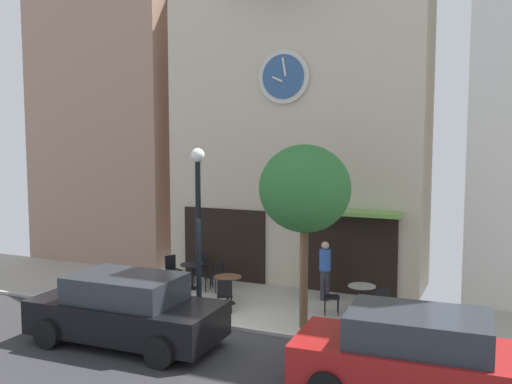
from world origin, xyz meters
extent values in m
cube|color=#9E998E|center=(0.00, 2.10, -0.03)|extent=(25.97, 4.20, 0.05)
cube|color=#2D2D30|center=(0.00, -2.96, -0.03)|extent=(25.97, 5.92, 0.05)
cube|color=#A8A5A0|center=(0.00, 0.02, 0.04)|extent=(25.97, 0.12, 0.08)
cube|color=beige|center=(-0.21, 5.26, 4.64)|extent=(8.15, 2.12, 9.27)
cylinder|color=beige|center=(-0.21, 4.14, 6.37)|extent=(1.60, 0.10, 1.60)
cylinder|color=#2D5184|center=(-0.21, 4.08, 6.37)|extent=(1.31, 0.04, 1.31)
cube|color=beige|center=(-0.37, 4.04, 6.30)|extent=(0.35, 0.03, 0.20)
cube|color=beige|center=(-0.16, 4.04, 6.65)|extent=(0.16, 0.03, 0.56)
cube|color=black|center=(-2.24, 4.16, 1.15)|extent=(2.85, 0.10, 2.30)
cube|color=black|center=(1.83, 4.16, 1.15)|extent=(2.85, 0.10, 2.30)
cube|color=#72A84C|center=(2.08, 3.85, 2.45)|extent=(2.61, 0.90, 0.12)
cube|color=#9E7A66|center=(-7.76, 6.49, 5.75)|extent=(5.77, 4.58, 11.50)
cylinder|color=black|center=(-1.24, 0.77, 0.18)|extent=(0.32, 0.32, 0.36)
cylinder|color=black|center=(-1.24, 0.77, 1.97)|extent=(0.14, 0.14, 3.94)
sphere|color=white|center=(-1.24, 0.77, 4.12)|extent=(0.36, 0.36, 0.36)
cylinder|color=brown|center=(1.62, 0.81, 1.30)|extent=(0.20, 0.20, 2.60)
ellipsoid|color=#2D7033|center=(1.62, 0.81, 3.37)|extent=(2.20, 1.98, 2.09)
cylinder|color=black|center=(-2.61, 2.76, 0.37)|extent=(0.07, 0.07, 0.74)
cylinder|color=black|center=(-2.61, 2.76, 0.01)|extent=(0.40, 0.40, 0.03)
cylinder|color=black|center=(-2.61, 2.76, 0.74)|extent=(0.73, 0.73, 0.03)
cylinder|color=black|center=(-0.93, 1.81, 0.37)|extent=(0.07, 0.07, 0.75)
cylinder|color=black|center=(-0.93, 1.81, 0.01)|extent=(0.40, 0.40, 0.03)
cylinder|color=brown|center=(-0.93, 1.81, 0.75)|extent=(0.77, 0.77, 0.03)
cylinder|color=black|center=(2.65, 2.44, 0.37)|extent=(0.07, 0.07, 0.73)
cylinder|color=black|center=(2.65, 2.44, 0.01)|extent=(0.40, 0.40, 0.03)
cylinder|color=gray|center=(2.65, 2.44, 0.73)|extent=(0.71, 0.71, 0.03)
cube|color=black|center=(1.94, 2.09, 0.45)|extent=(0.51, 0.51, 0.04)
cube|color=black|center=(1.77, 2.04, 0.68)|extent=(0.16, 0.37, 0.45)
cylinder|color=black|center=(2.16, 1.99, 0.23)|extent=(0.03, 0.03, 0.45)
cylinder|color=black|center=(2.05, 2.31, 0.23)|extent=(0.03, 0.03, 0.45)
cylinder|color=black|center=(1.84, 1.88, 0.23)|extent=(0.03, 0.03, 0.45)
cylinder|color=black|center=(1.73, 2.20, 0.23)|extent=(0.03, 0.03, 0.45)
cube|color=black|center=(-2.75, 3.50, 0.45)|extent=(0.51, 0.51, 0.04)
cube|color=black|center=(-2.81, 3.67, 0.68)|extent=(0.37, 0.17, 0.45)
cylinder|color=black|center=(-2.85, 3.29, 0.23)|extent=(0.03, 0.03, 0.45)
cylinder|color=black|center=(-2.53, 3.40, 0.23)|extent=(0.03, 0.03, 0.45)
cylinder|color=black|center=(-2.96, 3.61, 0.23)|extent=(0.03, 0.03, 0.45)
cylinder|color=black|center=(-2.64, 3.72, 0.23)|extent=(0.03, 0.03, 0.45)
cube|color=black|center=(-0.67, 1.12, 0.45)|extent=(0.54, 0.54, 0.04)
cube|color=black|center=(-0.58, 0.96, 0.68)|extent=(0.35, 0.22, 0.45)
cylinder|color=black|center=(-0.60, 1.35, 0.23)|extent=(0.03, 0.03, 0.45)
cylinder|color=black|center=(-0.90, 1.19, 0.23)|extent=(0.03, 0.03, 0.45)
cylinder|color=black|center=(-0.44, 1.05, 0.23)|extent=(0.03, 0.03, 0.45)
cylinder|color=black|center=(-0.74, 0.89, 0.23)|extent=(0.03, 0.03, 0.45)
cube|color=black|center=(-3.38, 2.94, 0.45)|extent=(0.52, 0.52, 0.04)
cube|color=black|center=(-3.55, 3.01, 0.68)|extent=(0.18, 0.37, 0.45)
cylinder|color=black|center=(-3.29, 2.71, 0.23)|extent=(0.03, 0.03, 0.45)
cylinder|color=black|center=(-3.16, 3.03, 0.23)|extent=(0.03, 0.03, 0.45)
cylinder|color=black|center=(-3.60, 2.85, 0.23)|extent=(0.03, 0.03, 0.45)
cylinder|color=black|center=(-3.47, 3.16, 0.23)|extent=(0.03, 0.03, 0.45)
cube|color=black|center=(-2.03, 3.30, 0.45)|extent=(0.56, 0.56, 0.04)
cube|color=black|center=(-1.89, 3.40, 0.68)|extent=(0.25, 0.33, 0.45)
cylinder|color=black|center=(-2.27, 3.34, 0.23)|extent=(0.03, 0.03, 0.45)
cylinder|color=black|center=(-2.07, 3.06, 0.23)|extent=(0.03, 0.03, 0.45)
cylinder|color=black|center=(-1.99, 3.54, 0.23)|extent=(0.03, 0.03, 0.45)
cylinder|color=black|center=(-1.80, 3.26, 0.23)|extent=(0.03, 0.03, 0.45)
cube|color=black|center=(-1.89, 2.73, 0.45)|extent=(0.42, 0.42, 0.04)
cube|color=black|center=(-1.71, 2.74, 0.68)|extent=(0.06, 0.38, 0.45)
cylinder|color=black|center=(-2.07, 2.89, 0.23)|extent=(0.03, 0.03, 0.45)
cylinder|color=black|center=(-2.05, 2.55, 0.23)|extent=(0.03, 0.03, 0.45)
cylinder|color=black|center=(-1.73, 2.91, 0.23)|extent=(0.03, 0.03, 0.45)
cylinder|color=black|center=(-1.71, 2.57, 0.23)|extent=(0.03, 0.03, 0.45)
cube|color=black|center=(3.21, 1.90, 0.45)|extent=(0.56, 0.56, 0.04)
cube|color=black|center=(3.33, 1.77, 0.68)|extent=(0.32, 0.27, 0.45)
cylinder|color=black|center=(3.24, 2.14, 0.23)|extent=(0.03, 0.03, 0.45)
cylinder|color=black|center=(2.98, 1.93, 0.23)|extent=(0.03, 0.03, 0.45)
cylinder|color=black|center=(3.45, 1.88, 0.23)|extent=(0.03, 0.03, 0.45)
cylinder|color=black|center=(3.19, 1.66, 0.23)|extent=(0.03, 0.03, 0.45)
cylinder|color=#2D2D38|center=(1.41, 3.25, 0.42)|extent=(0.27, 0.27, 0.85)
cylinder|color=#3359B2|center=(1.41, 3.25, 1.15)|extent=(0.33, 0.33, 0.60)
sphere|color=tan|center=(1.41, 3.25, 1.56)|extent=(0.22, 0.22, 0.22)
cube|color=black|center=(-1.63, -1.79, 0.60)|extent=(4.35, 1.92, 0.75)
cube|color=#262B33|center=(-1.63, -1.79, 1.25)|extent=(2.45, 1.65, 0.60)
cylinder|color=black|center=(-0.19, -2.65, 0.32)|extent=(0.65, 0.24, 0.64)
cylinder|color=black|center=(-0.24, -0.85, 0.32)|extent=(0.65, 0.24, 0.64)
cylinder|color=black|center=(-3.02, -2.73, 0.32)|extent=(0.65, 0.24, 0.64)
cylinder|color=black|center=(-3.08, -0.93, 0.32)|extent=(0.65, 0.24, 0.64)
cube|color=maroon|center=(4.68, -1.92, 0.60)|extent=(4.39, 2.02, 0.75)
cube|color=#262B33|center=(4.68, -1.92, 1.25)|extent=(2.49, 1.70, 0.60)
cylinder|color=black|center=(6.05, -0.95, 0.32)|extent=(0.65, 0.25, 0.64)
cylinder|color=black|center=(3.21, -1.10, 0.32)|extent=(0.65, 0.25, 0.64)
camera|label=1|loc=(5.95, -11.77, 4.57)|focal=39.61mm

